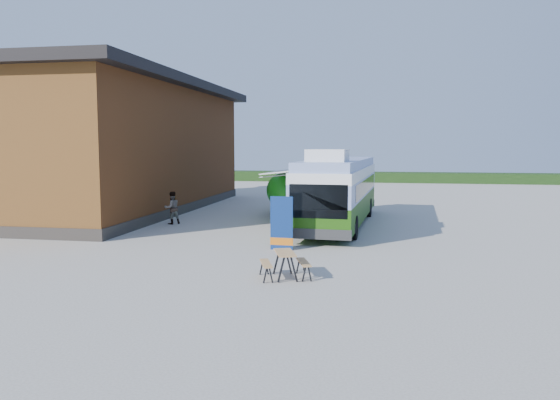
% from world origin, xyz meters
% --- Properties ---
extents(ground, '(100.00, 100.00, 0.00)m').
position_xyz_m(ground, '(0.00, 0.00, 0.00)').
color(ground, '#BCB7AD').
rests_on(ground, ground).
extents(barn, '(9.60, 21.20, 7.50)m').
position_xyz_m(barn, '(-10.50, 10.00, 3.59)').
color(barn, brown).
rests_on(barn, ground).
extents(hedge, '(40.00, 3.00, 1.00)m').
position_xyz_m(hedge, '(8.00, 38.00, 0.50)').
color(hedge, '#264419').
rests_on(hedge, ground).
extents(bus, '(3.18, 11.95, 3.63)m').
position_xyz_m(bus, '(2.39, 6.19, 1.73)').
color(bus, '#295F0F').
rests_on(bus, ground).
extents(awning, '(2.72, 4.13, 0.51)m').
position_xyz_m(awning, '(0.30, 6.60, 2.65)').
color(awning, white).
rests_on(awning, ground).
extents(banner, '(0.85, 0.21, 1.96)m').
position_xyz_m(banner, '(0.81, -0.38, 0.80)').
color(banner, navy).
rests_on(banner, ground).
extents(picnic_table, '(1.65, 1.55, 0.76)m').
position_xyz_m(picnic_table, '(1.66, -4.52, 0.57)').
color(picnic_table, tan).
rests_on(picnic_table, ground).
extents(person_a, '(0.76, 0.85, 1.94)m').
position_xyz_m(person_a, '(0.93, 4.30, 0.97)').
color(person_a, '#999999').
rests_on(person_a, ground).
extents(person_b, '(0.97, 0.96, 1.58)m').
position_xyz_m(person_b, '(-5.57, 5.10, 0.79)').
color(person_b, '#999999').
rests_on(person_b, ground).
extents(slurry_tanker, '(2.18, 6.43, 2.38)m').
position_xyz_m(slurry_tanker, '(-0.54, 10.69, 1.37)').
color(slurry_tanker, '#1B911A').
rests_on(slurry_tanker, ground).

